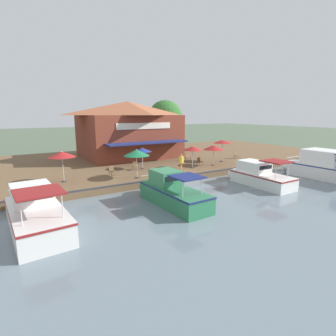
{
  "coord_description": "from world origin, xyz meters",
  "views": [
    {
      "loc": [
        18.66,
        -12.56,
        6.06
      ],
      "look_at": [
        -1.0,
        -0.65,
        1.3
      ],
      "focal_mm": 28.0,
      "sensor_mm": 36.0,
      "label": 1
    }
  ],
  "objects_px": {
    "person_near_entrance": "(181,160)",
    "motorboat_outer_channel": "(256,175)",
    "motorboat_second_along": "(327,168)",
    "cafe_chair_facing_river": "(199,161)",
    "cafe_chair_under_first_umbrella": "(236,155)",
    "patio_umbrella_far_corner": "(222,142)",
    "patio_umbrella_mid_patio_right": "(142,150)",
    "cafe_chair_back_row_seat": "(135,165)",
    "tree_downstream_bank": "(165,118)",
    "motorboat_nearest_quay": "(34,212)",
    "motorboat_far_downstream": "(168,191)",
    "patio_umbrella_by_entrance": "(193,148)",
    "cafe_chair_beside_entrance": "(112,170)",
    "patio_umbrella_back_row": "(214,147)",
    "cafe_chair_mid_patio": "(188,157)",
    "patio_umbrella_mid_patio_left": "(62,154)",
    "patio_umbrella_near_quay_edge": "(137,153)",
    "waterfront_restaurant": "(128,129)"
  },
  "relations": [
    {
      "from": "cafe_chair_back_row_seat",
      "to": "cafe_chair_facing_river",
      "type": "bearing_deg",
      "value": 78.25
    },
    {
      "from": "patio_umbrella_back_row",
      "to": "person_near_entrance",
      "type": "bearing_deg",
      "value": -83.18
    },
    {
      "from": "motorboat_nearest_quay",
      "to": "tree_downstream_bank",
      "type": "height_order",
      "value": "tree_downstream_bank"
    },
    {
      "from": "waterfront_restaurant",
      "to": "patio_umbrella_mid_patio_right",
      "type": "height_order",
      "value": "waterfront_restaurant"
    },
    {
      "from": "person_near_entrance",
      "to": "patio_umbrella_mid_patio_left",
      "type": "bearing_deg",
      "value": -98.11
    },
    {
      "from": "cafe_chair_beside_entrance",
      "to": "tree_downstream_bank",
      "type": "height_order",
      "value": "tree_downstream_bank"
    },
    {
      "from": "cafe_chair_facing_river",
      "to": "motorboat_second_along",
      "type": "bearing_deg",
      "value": 42.29
    },
    {
      "from": "motorboat_second_along",
      "to": "motorboat_outer_channel",
      "type": "relative_size",
      "value": 1.54
    },
    {
      "from": "cafe_chair_facing_river",
      "to": "cafe_chair_under_first_umbrella",
      "type": "height_order",
      "value": "same"
    },
    {
      "from": "patio_umbrella_near_quay_edge",
      "to": "cafe_chair_beside_entrance",
      "type": "height_order",
      "value": "patio_umbrella_near_quay_edge"
    },
    {
      "from": "tree_downstream_bank",
      "to": "motorboat_nearest_quay",
      "type": "bearing_deg",
      "value": -45.2
    },
    {
      "from": "patio_umbrella_mid_patio_left",
      "to": "cafe_chair_mid_patio",
      "type": "bearing_deg",
      "value": 100.56
    },
    {
      "from": "patio_umbrella_far_corner",
      "to": "patio_umbrella_mid_patio_right",
      "type": "bearing_deg",
      "value": -95.84
    },
    {
      "from": "cafe_chair_under_first_umbrella",
      "to": "motorboat_nearest_quay",
      "type": "distance_m",
      "value": 24.52
    },
    {
      "from": "patio_umbrella_mid_patio_right",
      "to": "motorboat_second_along",
      "type": "distance_m",
      "value": 17.8
    },
    {
      "from": "cafe_chair_beside_entrance",
      "to": "cafe_chair_under_first_umbrella",
      "type": "relative_size",
      "value": 1.0
    },
    {
      "from": "cafe_chair_under_first_umbrella",
      "to": "cafe_chair_back_row_seat",
      "type": "distance_m",
      "value": 13.52
    },
    {
      "from": "cafe_chair_beside_entrance",
      "to": "motorboat_far_downstream",
      "type": "bearing_deg",
      "value": 9.8
    },
    {
      "from": "waterfront_restaurant",
      "to": "patio_umbrella_mid_patio_right",
      "type": "distance_m",
      "value": 8.72
    },
    {
      "from": "cafe_chair_back_row_seat",
      "to": "cafe_chair_mid_patio",
      "type": "bearing_deg",
      "value": 101.14
    },
    {
      "from": "patio_umbrella_by_entrance",
      "to": "patio_umbrella_near_quay_edge",
      "type": "relative_size",
      "value": 0.91
    },
    {
      "from": "patio_umbrella_by_entrance",
      "to": "person_near_entrance",
      "type": "bearing_deg",
      "value": -71.78
    },
    {
      "from": "cafe_chair_mid_patio",
      "to": "motorboat_far_downstream",
      "type": "distance_m",
      "value": 13.49
    },
    {
      "from": "motorboat_nearest_quay",
      "to": "motorboat_far_downstream",
      "type": "height_order",
      "value": "motorboat_nearest_quay"
    },
    {
      "from": "patio_umbrella_far_corner",
      "to": "cafe_chair_mid_patio",
      "type": "xyz_separation_m",
      "value": [
        -2.38,
        -3.18,
        -1.85
      ]
    },
    {
      "from": "patio_umbrella_near_quay_edge",
      "to": "tree_downstream_bank",
      "type": "relative_size",
      "value": 0.34
    },
    {
      "from": "cafe_chair_mid_patio",
      "to": "cafe_chair_back_row_seat",
      "type": "distance_m",
      "value": 7.56
    },
    {
      "from": "cafe_chair_mid_patio",
      "to": "motorboat_nearest_quay",
      "type": "relative_size",
      "value": 0.12
    },
    {
      "from": "cafe_chair_under_first_umbrella",
      "to": "cafe_chair_back_row_seat",
      "type": "relative_size",
      "value": 1.0
    },
    {
      "from": "patio_umbrella_by_entrance",
      "to": "tree_downstream_bank",
      "type": "distance_m",
      "value": 14.44
    },
    {
      "from": "cafe_chair_facing_river",
      "to": "motorboat_far_downstream",
      "type": "relative_size",
      "value": 0.12
    },
    {
      "from": "motorboat_second_along",
      "to": "patio_umbrella_back_row",
      "type": "bearing_deg",
      "value": -140.16
    },
    {
      "from": "patio_umbrella_mid_patio_left",
      "to": "tree_downstream_bank",
      "type": "xyz_separation_m",
      "value": [
        -12.48,
        17.02,
        2.53
      ]
    },
    {
      "from": "cafe_chair_back_row_seat",
      "to": "tree_downstream_bank",
      "type": "height_order",
      "value": "tree_downstream_bank"
    },
    {
      "from": "patio_umbrella_far_corner",
      "to": "cafe_chair_beside_entrance",
      "type": "distance_m",
      "value": 13.48
    },
    {
      "from": "patio_umbrella_by_entrance",
      "to": "patio_umbrella_far_corner",
      "type": "xyz_separation_m",
      "value": [
        -1.2,
        5.12,
        0.3
      ]
    },
    {
      "from": "cafe_chair_facing_river",
      "to": "cafe_chair_mid_patio",
      "type": "relative_size",
      "value": 1.0
    },
    {
      "from": "waterfront_restaurant",
      "to": "patio_umbrella_by_entrance",
      "type": "height_order",
      "value": "waterfront_restaurant"
    },
    {
      "from": "cafe_chair_facing_river",
      "to": "motorboat_far_downstream",
      "type": "height_order",
      "value": "motorboat_far_downstream"
    },
    {
      "from": "patio_umbrella_mid_patio_left",
      "to": "motorboat_second_along",
      "type": "distance_m",
      "value": 23.97
    },
    {
      "from": "cafe_chair_back_row_seat",
      "to": "motorboat_second_along",
      "type": "bearing_deg",
      "value": 55.32
    },
    {
      "from": "person_near_entrance",
      "to": "motorboat_outer_channel",
      "type": "bearing_deg",
      "value": 33.75
    },
    {
      "from": "cafe_chair_under_first_umbrella",
      "to": "cafe_chair_mid_patio",
      "type": "distance_m",
      "value": 6.34
    },
    {
      "from": "waterfront_restaurant",
      "to": "cafe_chair_mid_patio",
      "type": "bearing_deg",
      "value": 33.22
    },
    {
      "from": "cafe_chair_facing_river",
      "to": "cafe_chair_under_first_umbrella",
      "type": "bearing_deg",
      "value": 99.73
    },
    {
      "from": "motorboat_far_downstream",
      "to": "motorboat_second_along",
      "type": "height_order",
      "value": "motorboat_second_along"
    },
    {
      "from": "patio_umbrella_back_row",
      "to": "motorboat_far_downstream",
      "type": "relative_size",
      "value": 0.32
    },
    {
      "from": "patio_umbrella_by_entrance",
      "to": "motorboat_far_downstream",
      "type": "relative_size",
      "value": 0.33
    },
    {
      "from": "waterfront_restaurant",
      "to": "patio_umbrella_far_corner",
      "type": "bearing_deg",
      "value": 39.65
    },
    {
      "from": "cafe_chair_beside_entrance",
      "to": "motorboat_outer_channel",
      "type": "bearing_deg",
      "value": 54.03
    }
  ]
}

